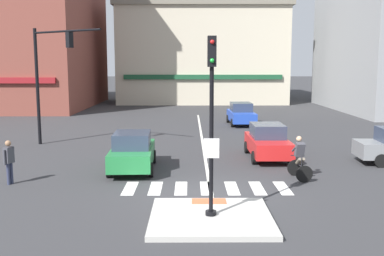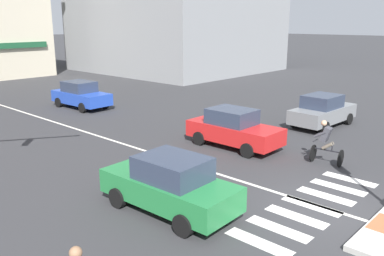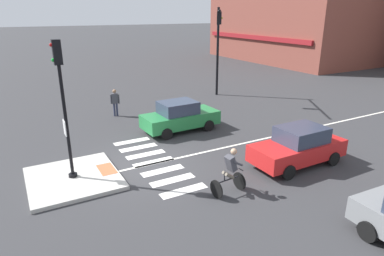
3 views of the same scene
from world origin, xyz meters
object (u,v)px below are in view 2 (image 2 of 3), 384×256
car_red_eastbound_mid (234,128)px  car_blue_eastbound_distant (81,95)px  car_green_westbound_near (170,184)px  cyclist (326,142)px  car_grey_cross_right (323,111)px

car_red_eastbound_mid → car_blue_eastbound_distant: 11.91m
car_green_westbound_near → cyclist: 6.90m
car_red_eastbound_mid → cyclist: size_ratio=2.44×
car_grey_cross_right → car_green_westbound_near: bearing=-174.4°
car_grey_cross_right → cyclist: cyclist is taller
car_grey_cross_right → car_blue_eastbound_distant: bearing=113.8°
car_red_eastbound_mid → car_grey_cross_right: size_ratio=0.98×
car_grey_cross_right → cyclist: 5.95m
cyclist → car_red_eastbound_mid: bearing=98.6°
car_grey_cross_right → car_blue_eastbound_distant: size_ratio=1.01×
car_blue_eastbound_distant → cyclist: cyclist is taller
car_red_eastbound_mid → cyclist: cyclist is taller
car_grey_cross_right → cyclist: bearing=-153.5°
car_red_eastbound_mid → car_blue_eastbound_distant: bearing=89.5°
car_red_eastbound_mid → car_grey_cross_right: same height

